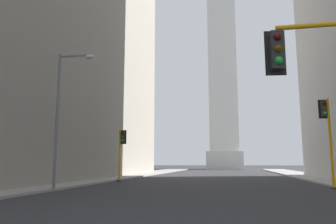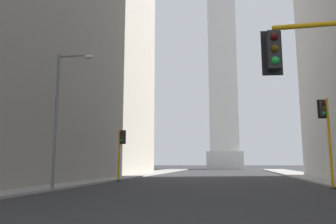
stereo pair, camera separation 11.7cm
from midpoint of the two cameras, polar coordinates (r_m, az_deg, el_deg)
The scene contains 5 objects.
sidewalk_left at distance 34.94m, azimuth -11.48°, elevation -11.33°, with size 5.00×102.99×0.15m, color gray.
obelisk at distance 91.76m, azimuth 9.52°, elevation 9.53°, with size 9.17×9.17×62.96m.
traffic_light_mid_left at distance 31.46m, azimuth -8.14°, elevation -6.04°, with size 0.77×0.50×4.83m.
traffic_light_mid_right at distance 24.77m, azimuth 26.02°, elevation -2.62°, with size 0.80×0.53×6.10m.
street_lamp at distance 22.03m, azimuth -17.90°, elevation 0.92°, with size 2.50×0.36×8.76m.
Camera 2 is at (2.17, -1.33, 1.74)m, focal length 35.00 mm.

